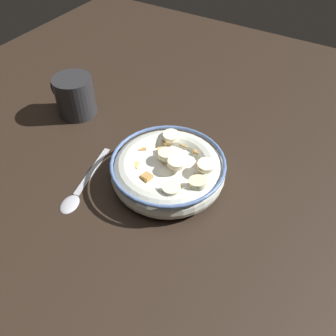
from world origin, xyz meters
The scene contains 4 objects.
ground_plane centered at (0.00, 0.00, -1.00)cm, with size 127.02×127.02×2.00cm, color black.
cereal_bowl centered at (-0.04, -0.02, 2.53)cm, with size 18.79×18.79×5.50cm.
spoon centered at (11.23, 10.04, 0.33)cm, with size 5.25×15.79×0.80cm.
coffee_mug centered at (25.98, -6.90, 3.99)cm, with size 10.31×7.67×7.98cm.
Camera 1 is at (-21.19, 35.09, 44.15)cm, focal length 38.12 mm.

